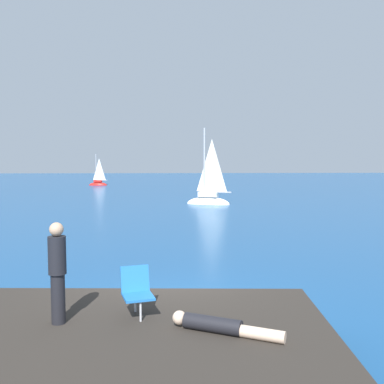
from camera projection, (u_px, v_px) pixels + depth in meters
name	position (u px, v px, depth m)	size (l,w,h in m)	color
ground_plane	(169.00, 308.00, 10.21)	(160.00, 160.00, 0.00)	navy
shore_ledge	(114.00, 350.00, 7.05)	(6.87, 3.85, 0.83)	#2D2823
boulder_inland	(237.00, 318.00, 9.56)	(1.41, 1.13, 0.78)	#2A2525
sailboat_near	(208.00, 200.00, 32.08)	(3.34, 1.98, 6.03)	white
sailboat_far	(98.00, 183.00, 52.73)	(2.24, 0.95, 4.09)	red
person_sunbather	(221.00, 326.00, 6.66)	(1.64, 0.90, 0.25)	black
person_standing	(57.00, 270.00, 7.01)	(0.28, 0.28, 1.62)	black
beach_chair	(137.00, 289.00, 7.42)	(0.62, 0.70, 0.80)	blue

